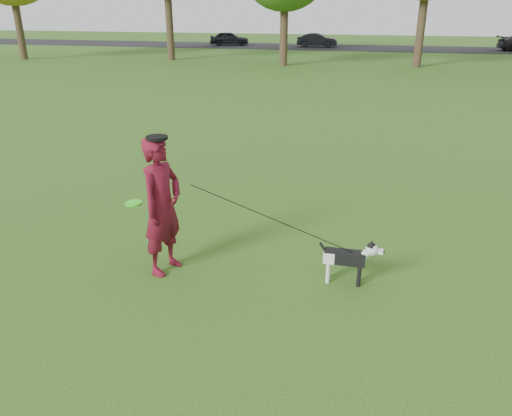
% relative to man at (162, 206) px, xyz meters
% --- Properties ---
extents(ground, '(120.00, 120.00, 0.00)m').
position_rel_man_xyz_m(ground, '(1.02, 0.17, -0.98)').
color(ground, '#285116').
rests_on(ground, ground).
extents(road, '(120.00, 7.00, 0.02)m').
position_rel_man_xyz_m(road, '(1.02, 40.17, -0.97)').
color(road, black).
rests_on(road, ground).
extents(man, '(0.63, 0.81, 1.96)m').
position_rel_man_xyz_m(man, '(0.00, 0.00, 0.00)').
color(man, '#540C1C').
rests_on(man, ground).
extents(dog, '(0.87, 0.17, 0.66)m').
position_rel_man_xyz_m(dog, '(2.57, 0.21, -0.57)').
color(dog, black).
rests_on(dog, ground).
extents(car_left, '(3.78, 2.31, 1.20)m').
position_rel_man_xyz_m(car_left, '(-10.63, 40.17, -0.36)').
color(car_left, black).
rests_on(car_left, road).
extents(car_mid, '(3.51, 1.28, 1.15)m').
position_rel_man_xyz_m(car_mid, '(-2.61, 40.17, -0.38)').
color(car_mid, black).
rests_on(car_mid, road).
extents(man_held_items, '(3.20, 0.40, 1.52)m').
position_rel_man_xyz_m(man_held_items, '(1.56, 0.07, -0.07)').
color(man_held_items, '#36FC1F').
rests_on(man_held_items, ground).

